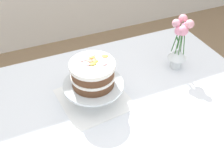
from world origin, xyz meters
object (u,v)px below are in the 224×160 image
(cake_stand, at_px, (93,86))
(layer_cake, at_px, (93,74))
(dining_table, at_px, (125,113))
(flower_vase, at_px, (179,44))

(cake_stand, relative_size, layer_cake, 1.38)
(dining_table, relative_size, layer_cake, 6.67)
(cake_stand, relative_size, flower_vase, 0.96)
(dining_table, distance_m, layer_cake, 0.30)
(dining_table, height_order, layer_cake, layer_cake)
(flower_vase, bearing_deg, dining_table, -160.68)
(flower_vase, bearing_deg, layer_cake, -173.17)
(layer_cake, distance_m, flower_vase, 0.52)
(cake_stand, height_order, layer_cake, layer_cake)
(dining_table, distance_m, cake_stand, 0.23)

